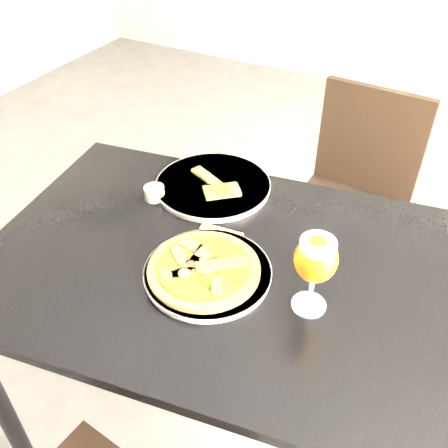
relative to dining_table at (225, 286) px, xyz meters
The scene contains 10 objects.
ground 0.69m from the dining_table, 159.05° to the right, with size 6.00×6.00×0.00m, color #515153.
dining_table is the anchor object (origin of this frame).
chair_far 0.79m from the dining_table, 80.46° to the left, with size 0.43×0.43×0.88m.
plate_main 0.12m from the dining_table, 101.23° to the right, with size 0.30×0.30×0.02m, color silver.
pizza 0.14m from the dining_table, 104.47° to the right, with size 0.27×0.27×0.03m.
plate_second 0.33m from the dining_table, 124.64° to the left, with size 0.33×0.33×0.02m, color silver.
crust_scraps 0.31m from the dining_table, 122.82° to the left, with size 0.19×0.14×0.01m.
loose_crust 0.14m from the dining_table, 123.82° to the left, with size 0.12×0.03×0.01m, color olive.
sauce_cup 0.35m from the dining_table, 156.07° to the left, with size 0.06×0.06×0.04m.
beer_glass 0.33m from the dining_table, 10.27° to the right, with size 0.09×0.09×0.19m.
Camera 1 is at (0.60, -0.72, 1.59)m, focal length 40.00 mm.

